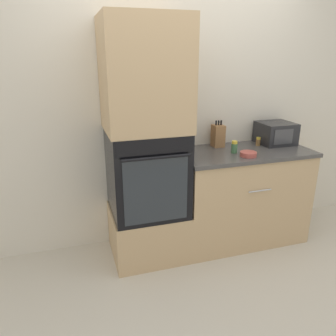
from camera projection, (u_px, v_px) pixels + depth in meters
name	position (u px, v px, depth m)	size (l,w,h in m)	color
ground_plane	(193.00, 264.00, 2.89)	(12.00, 12.00, 0.00)	beige
wall_back	(171.00, 111.00, 3.05)	(8.00, 0.05, 2.50)	beige
oven_cabinet_base	(148.00, 232.00, 3.00)	(0.65, 0.60, 0.44)	tan
wall_oven	(147.00, 172.00, 2.80)	(0.63, 0.64, 0.73)	black
oven_cabinet_upper	(145.00, 75.00, 2.54)	(0.65, 0.60, 0.87)	tan
counter_unit	(241.00, 195.00, 3.18)	(1.23, 0.63, 0.91)	tan
microwave	(276.00, 133.00, 3.23)	(0.33, 0.31, 0.21)	#232326
knife_block	(218.00, 136.00, 3.12)	(0.10, 0.11, 0.25)	olive
bowl	(248.00, 154.00, 2.85)	(0.14, 0.14, 0.04)	#B24C42
condiment_jar_near	(234.00, 147.00, 2.93)	(0.05, 0.05, 0.11)	#427047
condiment_jar_mid	(258.00, 142.00, 3.17)	(0.04, 0.04, 0.08)	brown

